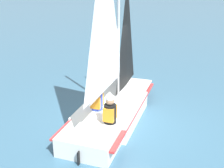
# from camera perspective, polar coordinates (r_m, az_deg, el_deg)

# --- Properties ---
(ground_plane) EXTENTS (260.00, 260.00, 0.00)m
(ground_plane) POSITION_cam_1_polar(r_m,az_deg,el_deg) (8.13, 0.00, -7.06)
(ground_plane) COLOR #38607A
(sailboat_main) EXTENTS (4.50, 2.52, 5.14)m
(sailboat_main) POSITION_cam_1_polar(r_m,az_deg,el_deg) (7.80, -0.06, -2.67)
(sailboat_main) COLOR white
(sailboat_main) RESTS_ON ground_plane
(sailor_helm) EXTENTS (0.39, 0.36, 1.16)m
(sailor_helm) POSITION_cam_1_polar(r_m,az_deg,el_deg) (7.54, -3.04, -4.07)
(sailor_helm) COLOR black
(sailor_helm) RESTS_ON ground_plane
(sailor_crew) EXTENTS (0.39, 0.36, 1.16)m
(sailor_crew) POSITION_cam_1_polar(r_m,az_deg,el_deg) (6.89, -0.38, -6.64)
(sailor_crew) COLOR black
(sailor_crew) RESTS_ON ground_plane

